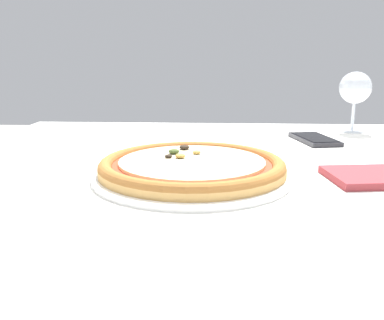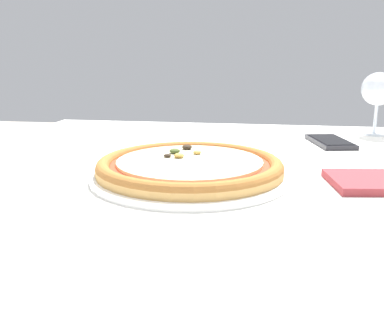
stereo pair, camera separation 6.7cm
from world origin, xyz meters
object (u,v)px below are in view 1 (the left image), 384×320
(wine_glass_far_left, at_px, (355,89))
(cell_phone, at_px, (314,139))
(dining_table, at_px, (254,217))
(pizza_plate, at_px, (192,168))

(wine_glass_far_left, xyz_separation_m, cell_phone, (-0.13, -0.14, -0.10))
(dining_table, height_order, pizza_plate, pizza_plate)
(dining_table, relative_size, wine_glass_far_left, 7.80)
(dining_table, bearing_deg, pizza_plate, -152.08)
(pizza_plate, distance_m, cell_phone, 0.42)
(wine_glass_far_left, relative_size, cell_phone, 0.98)
(dining_table, xyz_separation_m, cell_phone, (0.16, 0.27, 0.09))
(dining_table, height_order, wine_glass_far_left, wine_glass_far_left)
(pizza_plate, height_order, cell_phone, pizza_plate)
(wine_glass_far_left, bearing_deg, pizza_plate, -130.10)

